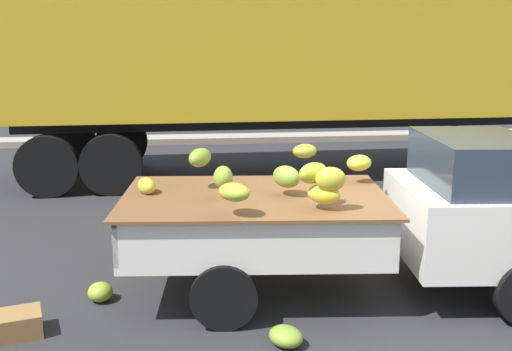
{
  "coord_description": "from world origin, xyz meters",
  "views": [
    {
      "loc": [
        -2.05,
        -5.73,
        2.7
      ],
      "look_at": [
        -1.35,
        0.41,
        1.29
      ],
      "focal_mm": 42.33,
      "sensor_mm": 36.0,
      "label": 1
    }
  ],
  "objects_px": {
    "semi_trailer": "(297,47)",
    "produce_crate": "(12,325)",
    "fallen_banana_bunch_near_tailgate": "(100,292)",
    "fallen_banana_bunch_by_wheel": "(286,336)",
    "pickup_truck": "(437,212)"
  },
  "relations": [
    {
      "from": "fallen_banana_bunch_near_tailgate",
      "to": "produce_crate",
      "type": "distance_m",
      "value": 0.98
    },
    {
      "from": "fallen_banana_bunch_near_tailgate",
      "to": "fallen_banana_bunch_by_wheel",
      "type": "relative_size",
      "value": 0.83
    },
    {
      "from": "pickup_truck",
      "to": "fallen_banana_bunch_near_tailgate",
      "type": "height_order",
      "value": "pickup_truck"
    },
    {
      "from": "pickup_truck",
      "to": "fallen_banana_bunch_near_tailgate",
      "type": "relative_size",
      "value": 17.83
    },
    {
      "from": "fallen_banana_bunch_by_wheel",
      "to": "produce_crate",
      "type": "xyz_separation_m",
      "value": [
        -2.49,
        0.46,
        0.02
      ]
    },
    {
      "from": "fallen_banana_bunch_near_tailgate",
      "to": "fallen_banana_bunch_by_wheel",
      "type": "distance_m",
      "value": 2.13
    },
    {
      "from": "semi_trailer",
      "to": "produce_crate",
      "type": "relative_size",
      "value": 23.19
    },
    {
      "from": "semi_trailer",
      "to": "produce_crate",
      "type": "bearing_deg",
      "value": -121.73
    },
    {
      "from": "semi_trailer",
      "to": "fallen_banana_bunch_by_wheel",
      "type": "height_order",
      "value": "semi_trailer"
    },
    {
      "from": "fallen_banana_bunch_by_wheel",
      "to": "pickup_truck",
      "type": "bearing_deg",
      "value": 30.32
    },
    {
      "from": "semi_trailer",
      "to": "fallen_banana_bunch_near_tailgate",
      "type": "bearing_deg",
      "value": -119.46
    },
    {
      "from": "fallen_banana_bunch_by_wheel",
      "to": "produce_crate",
      "type": "bearing_deg",
      "value": 169.44
    },
    {
      "from": "pickup_truck",
      "to": "semi_trailer",
      "type": "xyz_separation_m",
      "value": [
        -0.49,
        5.91,
        1.66
      ]
    },
    {
      "from": "semi_trailer",
      "to": "fallen_banana_bunch_near_tailgate",
      "type": "height_order",
      "value": "semi_trailer"
    },
    {
      "from": "pickup_truck",
      "to": "semi_trailer",
      "type": "relative_size",
      "value": 0.42
    }
  ]
}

